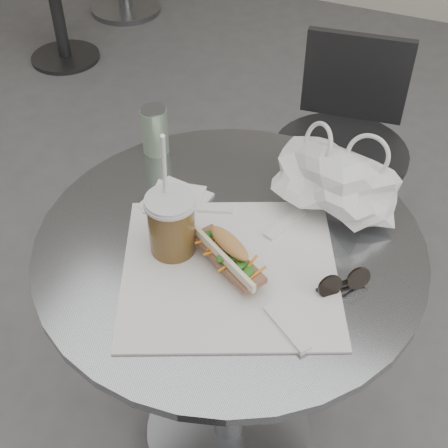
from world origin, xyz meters
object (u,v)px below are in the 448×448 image
at_px(cafe_table, 229,328).
at_px(chair_far, 337,179).
at_px(drink_can, 155,130).
at_px(banh_mi, 228,255).
at_px(iced_coffee, 172,224).
at_px(sunglasses, 343,283).
at_px(bg_chair, 50,0).

relative_size(cafe_table, chair_far, 1.00).
bearing_deg(drink_can, banh_mi, -42.52).
xyz_separation_m(cafe_table, iced_coffee, (-0.09, -0.06, 0.34)).
bearing_deg(sunglasses, banh_mi, 146.67).
distance_m(iced_coffee, drink_can, 0.32).
height_order(sunglasses, drink_can, drink_can).
bearing_deg(chair_far, sunglasses, 95.88).
height_order(cafe_table, banh_mi, banh_mi).
bearing_deg(bg_chair, cafe_table, -48.42).
height_order(cafe_table, chair_far, chair_far).
xyz_separation_m(chair_far, iced_coffee, (-0.13, -0.83, 0.47)).
xyz_separation_m(bg_chair, banh_mi, (1.62, -1.61, 0.45)).
distance_m(bg_chair, banh_mi, 2.33).
bearing_deg(drink_can, bg_chair, 134.86).
bearing_deg(banh_mi, sunglasses, 40.78).
height_order(bg_chair, iced_coffee, iced_coffee).
relative_size(bg_chair, banh_mi, 3.36).
bearing_deg(cafe_table, sunglasses, -7.83).
bearing_deg(cafe_table, banh_mi, -69.10).
distance_m(banh_mi, sunglasses, 0.21).
xyz_separation_m(chair_far, bg_chair, (-1.64, 0.77, -0.01)).
bearing_deg(iced_coffee, bg_chair, 133.28).
relative_size(sunglasses, drink_can, 0.78).
height_order(chair_far, drink_can, drink_can).
relative_size(chair_far, sunglasses, 8.73).
bearing_deg(sunglasses, iced_coffee, 142.43).
xyz_separation_m(iced_coffee, drink_can, (-0.18, 0.27, -0.01)).
bearing_deg(chair_far, cafe_table, 79.17).
height_order(bg_chair, drink_can, drink_can).
height_order(chair_far, iced_coffee, iced_coffee).
bearing_deg(banh_mi, cafe_table, 141.84).
relative_size(cafe_table, iced_coffee, 2.75).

